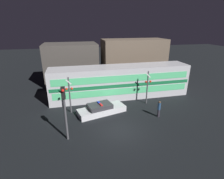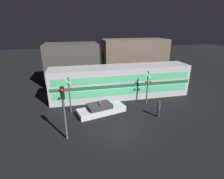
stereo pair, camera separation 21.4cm
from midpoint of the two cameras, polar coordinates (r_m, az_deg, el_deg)
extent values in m
plane|color=black|center=(15.74, 2.69, -13.33)|extent=(120.00, 120.00, 0.00)
cube|color=silver|center=(22.01, 3.14, 2.55)|extent=(17.27, 3.06, 3.97)
cube|color=#19723F|center=(20.61, 4.28, 1.26)|extent=(16.93, 0.03, 0.40)
cube|color=#59D88C|center=(20.86, 4.23, -0.59)|extent=(16.41, 0.02, 0.79)
cube|color=#59D88C|center=(20.34, 4.34, 3.58)|extent=(16.41, 0.02, 0.79)
cube|color=silver|center=(18.46, -3.11, -6.77)|extent=(5.27, 2.94, 0.61)
cube|color=#333338|center=(18.16, -3.72, -5.41)|extent=(2.70, 2.09, 0.45)
cube|color=red|center=(17.81, -3.40, -4.91)|extent=(0.32, 0.56, 0.12)
cube|color=blue|center=(18.25, -4.07, -4.27)|extent=(0.32, 0.56, 0.12)
cylinder|color=#2D2833|center=(18.25, 15.19, -7.52)|extent=(0.24, 0.24, 0.81)
cylinder|color=navy|center=(17.92, 15.41, -5.42)|extent=(0.29, 0.29, 0.67)
sphere|color=brown|center=(17.74, 15.54, -4.12)|extent=(0.22, 0.22, 0.22)
cylinder|color=#4C4C51|center=(20.34, 11.74, 0.50)|extent=(0.15, 0.15, 3.90)
sphere|color=red|center=(19.86, 11.37, 2.42)|extent=(0.24, 0.24, 0.24)
sphere|color=red|center=(20.07, 12.76, 2.51)|extent=(0.24, 0.24, 0.24)
cube|color=white|center=(19.81, 12.16, 4.45)|extent=(0.58, 0.03, 0.58)
cylinder|color=#4C4C51|center=(18.39, -13.34, -1.84)|extent=(0.15, 0.15, 3.88)
sphere|color=red|center=(17.99, -14.38, 0.21)|extent=(0.24, 0.24, 0.24)
sphere|color=red|center=(17.98, -12.70, 0.33)|extent=(0.24, 0.24, 0.24)
cube|color=white|center=(17.81, -13.73, 2.43)|extent=(0.58, 0.03, 0.58)
cylinder|color=#4C4C51|center=(14.28, -14.65, -9.43)|extent=(0.18, 0.18, 3.59)
cube|color=black|center=(13.32, -15.51, -1.01)|extent=(0.30, 0.30, 0.90)
sphere|color=red|center=(13.05, -15.64, -0.29)|extent=(0.23, 0.23, 0.23)
cube|color=#47423D|center=(27.98, -12.62, 8.25)|extent=(7.83, 5.15, 6.10)
cube|color=brown|center=(29.01, 7.48, 9.50)|extent=(10.07, 4.27, 6.60)
camera|label=1|loc=(0.11, -89.69, 0.12)|focal=28.00mm
camera|label=2|loc=(0.11, 90.31, -0.12)|focal=28.00mm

